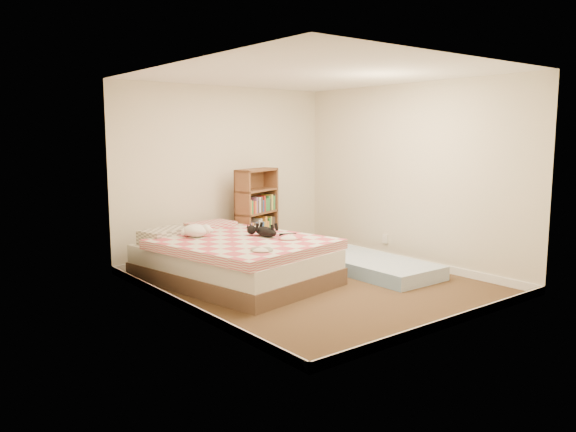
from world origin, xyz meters
TOP-DOWN VIEW (x-y plane):
  - room at (0.00, 0.00)m, footprint 3.51×4.01m
  - bed at (-0.70, 0.71)m, footprint 2.00×2.55m
  - bookshelf at (0.35, 1.71)m, footprint 0.88×0.54m
  - floor_mattress at (0.99, 0.05)m, footprint 0.92×2.00m
  - black_cat at (-0.34, 0.53)m, footprint 0.32×0.64m
  - white_dog at (-1.03, 1.02)m, footprint 0.34×0.35m

SIDE VIEW (x-z plane):
  - floor_mattress at x=0.99m, z-range 0.00..0.18m
  - bed at x=-0.70m, z-range -0.03..0.58m
  - bookshelf at x=0.35m, z-range -0.16..1.16m
  - black_cat at x=-0.34m, z-range 0.54..0.68m
  - white_dog at x=-1.03m, z-range 0.55..0.71m
  - room at x=0.00m, z-range -0.06..2.45m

